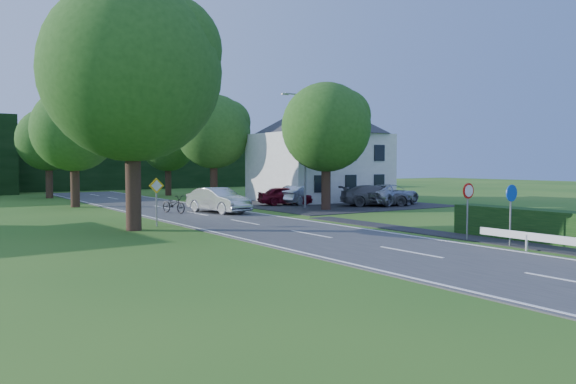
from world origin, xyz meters
TOP-DOWN VIEW (x-y plane):
  - road at (0.00, 20.00)m, footprint 7.00×80.00m
  - parking_pad at (12.00, 33.00)m, footprint 14.00×16.00m
  - line_edge_left at (-3.25, 20.00)m, footprint 0.12×80.00m
  - line_edge_right at (3.25, 20.00)m, footprint 0.12×80.00m
  - line_centre at (0.00, 20.00)m, footprint 0.12×80.00m
  - tree_main at (-6.00, 24.00)m, footprint 9.40×9.40m
  - tree_left_far at (-5.00, 40.00)m, footprint 7.00×7.00m
  - tree_right_far at (7.00, 42.00)m, footprint 7.40×7.40m
  - tree_left_back at (-4.50, 52.00)m, footprint 6.60×6.60m
  - tree_right_back at (6.00, 50.00)m, footprint 6.20×6.20m
  - tree_right_mid at (8.50, 28.00)m, footprint 7.00×7.00m
  - treeline_right at (8.00, 66.00)m, footprint 30.00×5.00m
  - house_white at (14.00, 36.00)m, footprint 10.60×8.40m
  - streetlight at (8.06, 30.00)m, footprint 2.03×0.18m
  - sign_roundabout at (4.30, 10.98)m, footprint 0.64×0.08m
  - sign_speed_limit at (4.30, 12.97)m, footprint 0.64×0.11m
  - sign_priority_left at (-4.50, 24.98)m, footprint 0.78×0.09m
  - moving_car at (1.39, 29.90)m, footprint 2.59×5.03m
  - motorcycle at (-1.08, 31.18)m, footprint 1.33×2.23m
  - parked_car_red at (8.51, 33.00)m, footprint 4.38×2.69m
  - parked_car_silver_a at (10.13, 32.98)m, footprint 4.85×2.90m
  - parked_car_grey at (13.54, 28.61)m, footprint 5.59×4.06m
  - parked_car_silver_b at (15.03, 28.72)m, footprint 5.98×3.75m
  - parasol at (12.38, 35.00)m, footprint 2.99×3.02m

SIDE VIEW (x-z plane):
  - road at x=0.00m, z-range 0.00..0.04m
  - parking_pad at x=12.00m, z-range 0.00..0.04m
  - line_edge_left at x=-3.25m, z-range 0.04..0.05m
  - line_edge_right at x=3.25m, z-range 0.04..0.05m
  - line_centre at x=0.00m, z-range 0.04..0.05m
  - motorcycle at x=-1.08m, z-range 0.04..1.15m
  - parked_car_red at x=8.51m, z-range 0.04..1.43m
  - parked_car_grey at x=13.54m, z-range 0.04..1.55m
  - parked_car_silver_a at x=10.13m, z-range 0.04..1.55m
  - parked_car_silver_b at x=15.03m, z-range 0.04..1.58m
  - moving_car at x=1.39m, z-range 0.04..1.62m
  - parasol at x=12.38m, z-range 0.04..2.19m
  - sign_roundabout at x=4.30m, z-range 0.49..2.86m
  - sign_priority_left at x=-4.50m, z-range 0.50..2.94m
  - sign_speed_limit at x=4.30m, z-range 0.58..2.95m
  - treeline_right at x=8.00m, z-range 0.00..7.00m
  - tree_right_back at x=6.00m, z-range 0.00..7.56m
  - tree_left_back at x=-4.50m, z-range 0.00..8.07m
  - tree_left_far at x=-5.00m, z-range 0.00..8.58m
  - tree_right_mid at x=8.50m, z-range 0.00..8.58m
  - house_white at x=14.00m, z-range 0.11..8.71m
  - streetlight at x=8.06m, z-range 0.46..8.46m
  - tree_right_far at x=7.00m, z-range 0.00..9.09m
  - tree_main at x=-6.00m, z-range 0.00..11.64m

